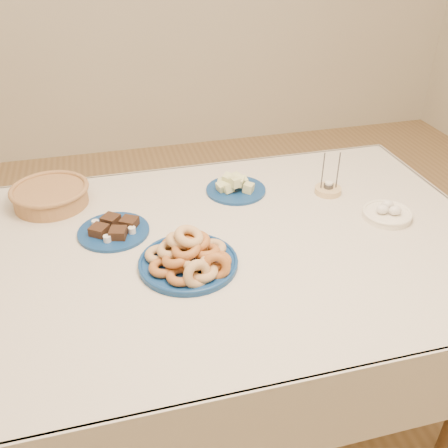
{
  "coord_description": "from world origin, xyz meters",
  "views": [
    {
      "loc": [
        -0.3,
        -1.21,
        1.61
      ],
      "look_at": [
        0.0,
        -0.05,
        0.85
      ],
      "focal_mm": 40.0,
      "sensor_mm": 36.0,
      "label": 1
    }
  ],
  "objects_px": {
    "dining_table": "(220,271)",
    "brownie_plate": "(114,230)",
    "melon_plate": "(234,187)",
    "wicker_basket": "(50,195)",
    "donut_platter": "(189,257)",
    "egg_bowl": "(387,213)",
    "candle_holder": "(328,189)"
  },
  "relations": [
    {
      "from": "dining_table",
      "to": "brownie_plate",
      "type": "xyz_separation_m",
      "value": [
        -0.31,
        0.14,
        0.12
      ]
    },
    {
      "from": "melon_plate",
      "to": "wicker_basket",
      "type": "relative_size",
      "value": 0.75
    },
    {
      "from": "dining_table",
      "to": "wicker_basket",
      "type": "relative_size",
      "value": 4.88
    },
    {
      "from": "dining_table",
      "to": "donut_platter",
      "type": "bearing_deg",
      "value": -140.84
    },
    {
      "from": "donut_platter",
      "to": "egg_bowl",
      "type": "xyz_separation_m",
      "value": [
        0.68,
        0.1,
        -0.02
      ]
    },
    {
      "from": "donut_platter",
      "to": "wicker_basket",
      "type": "xyz_separation_m",
      "value": [
        -0.39,
        0.47,
        0.0
      ]
    },
    {
      "from": "wicker_basket",
      "to": "egg_bowl",
      "type": "bearing_deg",
      "value": -19.05
    },
    {
      "from": "donut_platter",
      "to": "candle_holder",
      "type": "height_order",
      "value": "candle_holder"
    },
    {
      "from": "brownie_plate",
      "to": "wicker_basket",
      "type": "relative_size",
      "value": 0.82
    },
    {
      "from": "brownie_plate",
      "to": "wicker_basket",
      "type": "height_order",
      "value": "wicker_basket"
    },
    {
      "from": "wicker_basket",
      "to": "candle_holder",
      "type": "relative_size",
      "value": 2.23
    },
    {
      "from": "dining_table",
      "to": "candle_holder",
      "type": "distance_m",
      "value": 0.51
    },
    {
      "from": "candle_holder",
      "to": "wicker_basket",
      "type": "bearing_deg",
      "value": 170.19
    },
    {
      "from": "candle_holder",
      "to": "melon_plate",
      "type": "bearing_deg",
      "value": 163.91
    },
    {
      "from": "wicker_basket",
      "to": "candle_holder",
      "type": "height_order",
      "value": "candle_holder"
    },
    {
      "from": "donut_platter",
      "to": "dining_table",
      "type": "bearing_deg",
      "value": 39.16
    },
    {
      "from": "candle_holder",
      "to": "dining_table",
      "type": "bearing_deg",
      "value": -155.11
    },
    {
      "from": "donut_platter",
      "to": "egg_bowl",
      "type": "relative_size",
      "value": 1.74
    },
    {
      "from": "donut_platter",
      "to": "melon_plate",
      "type": "height_order",
      "value": "donut_platter"
    },
    {
      "from": "dining_table",
      "to": "candle_holder",
      "type": "height_order",
      "value": "candle_holder"
    },
    {
      "from": "donut_platter",
      "to": "brownie_plate",
      "type": "relative_size",
      "value": 1.18
    },
    {
      "from": "melon_plate",
      "to": "egg_bowl",
      "type": "distance_m",
      "value": 0.53
    },
    {
      "from": "donut_platter",
      "to": "wicker_basket",
      "type": "distance_m",
      "value": 0.61
    },
    {
      "from": "wicker_basket",
      "to": "candle_holder",
      "type": "distance_m",
      "value": 0.97
    },
    {
      "from": "wicker_basket",
      "to": "candle_holder",
      "type": "bearing_deg",
      "value": -9.81
    },
    {
      "from": "melon_plate",
      "to": "brownie_plate",
      "type": "xyz_separation_m",
      "value": [
        -0.44,
        -0.16,
        -0.01
      ]
    },
    {
      "from": "brownie_plate",
      "to": "egg_bowl",
      "type": "bearing_deg",
      "value": -8.62
    },
    {
      "from": "egg_bowl",
      "to": "brownie_plate",
      "type": "bearing_deg",
      "value": 171.38
    },
    {
      "from": "brownie_plate",
      "to": "candle_holder",
      "type": "xyz_separation_m",
      "value": [
        0.76,
        0.07,
        0.0
      ]
    },
    {
      "from": "dining_table",
      "to": "melon_plate",
      "type": "relative_size",
      "value": 6.55
    },
    {
      "from": "brownie_plate",
      "to": "wicker_basket",
      "type": "xyz_separation_m",
      "value": [
        -0.19,
        0.24,
        0.03
      ]
    },
    {
      "from": "brownie_plate",
      "to": "egg_bowl",
      "type": "distance_m",
      "value": 0.89
    }
  ]
}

